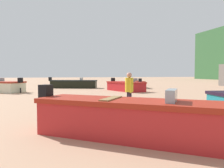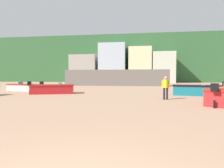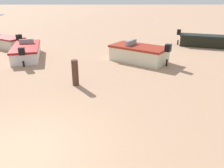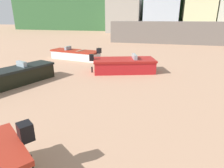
{
  "view_description": "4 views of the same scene",
  "coord_description": "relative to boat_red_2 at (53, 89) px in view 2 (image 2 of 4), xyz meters",
  "views": [
    {
      "loc": [
        10.9,
        8.22,
        1.56
      ],
      "look_at": [
        -10.22,
        13.93,
        0.49
      ],
      "focal_mm": 33.39,
      "sensor_mm": 36.0,
      "label": 1
    },
    {
      "loc": [
        0.81,
        -1.69,
        1.59
      ],
      "look_at": [
        -0.93,
        11.15,
        1.06
      ],
      "focal_mm": 28.87,
      "sensor_mm": 36.0,
      "label": 2
    },
    {
      "loc": [
        4.62,
        2.3,
        3.82
      ],
      "look_at": [
        -3.54,
        2.34,
        0.5
      ],
      "focal_mm": 35.98,
      "sensor_mm": 36.0,
      "label": 3
    },
    {
      "loc": [
        -4.72,
        2.4,
        3.39
      ],
      "look_at": [
        -6.74,
        10.23,
        0.57
      ],
      "focal_mm": 31.0,
      "sensor_mm": 36.0,
      "label": 4
    }
  ],
  "objects": [
    {
      "name": "headland_hill",
      "position": [
        7.01,
        51.66,
        6.49
      ],
      "size": [
        90.0,
        32.0,
        13.85
      ],
      "primitive_type": "cube",
      "color": "#315C33",
      "rests_on": "ground"
    },
    {
      "name": "harbor_pier",
      "position": [
        4.28,
        15.66,
        0.96
      ],
      "size": [
        18.02,
        2.4,
        2.8
      ],
      "primitive_type": "cube",
      "color": "#69615B",
      "rests_on": "ground"
    },
    {
      "name": "townhouse_far_left",
      "position": [
        -6.45,
        32.7,
        3.3
      ],
      "size": [
        7.08,
        6.07,
        7.46
      ],
      "primitive_type": "cube",
      "color": "gray",
      "rests_on": "ground"
    },
    {
      "name": "townhouse_centre",
      "position": [
        1.42,
        32.44,
        4.74
      ],
      "size": [
        6.96,
        5.56,
        10.34
      ],
      "primitive_type": "cube",
      "color": "#ACB9C7",
      "rests_on": "ground"
    },
    {
      "name": "townhouse_centre_right",
      "position": [
        8.7,
        32.83,
        4.19
      ],
      "size": [
        5.8,
        6.34,
        9.24
      ],
      "primitive_type": "cube",
      "color": "beige",
      "rests_on": "ground"
    },
    {
      "name": "townhouse_far_right",
      "position": [
        14.64,
        32.3,
        3.5
      ],
      "size": [
        5.59,
        5.27,
        7.88
      ],
      "primitive_type": "cube",
      "color": "beige",
      "rests_on": "ground"
    },
    {
      "name": "boat_red_2",
      "position": [
        0.0,
        0.0,
        0.0
      ],
      "size": [
        4.25,
        2.81,
        1.16
      ],
      "rotation": [
        0.0,
        0.0,
        5.03
      ],
      "color": "red",
      "rests_on": "ground"
    },
    {
      "name": "boat_white_5",
      "position": [
        -4.68,
        2.85,
        -0.04
      ],
      "size": [
        4.57,
        2.0,
        1.07
      ],
      "rotation": [
        0.0,
        0.0,
        1.4
      ],
      "color": "white",
      "rests_on": "ground"
    },
    {
      "name": "boat_teal_8",
      "position": [
        12.89,
        -0.05,
        0.02
      ],
      "size": [
        4.2,
        2.02,
        1.21
      ],
      "rotation": [
        0.0,
        0.0,
        1.38
      ],
      "color": "#156E79",
      "rests_on": "ground"
    },
    {
      "name": "beach_walker_foreground",
      "position": [
        9.84,
        -3.2,
        0.52
      ],
      "size": [
        0.53,
        0.35,
        1.62
      ],
      "rotation": [
        0.0,
        0.0,
        3.1
      ],
      "color": "#271C2A",
      "rests_on": "ground"
    }
  ]
}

